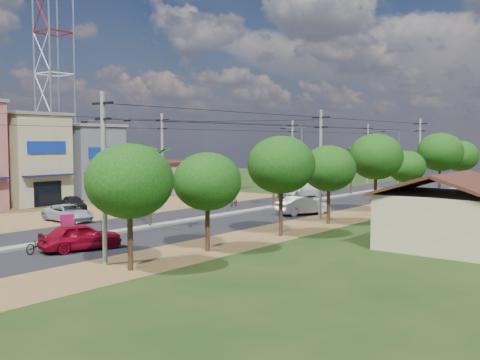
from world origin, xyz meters
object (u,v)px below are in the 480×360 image
object	(u,v)px
car_red_near	(81,237)
car_white_far	(302,191)
car_parked_dark	(73,203)
car_parked_silver	(68,213)
car_silver_mid	(303,206)
moto_rider_east	(38,245)
roadside_sign	(67,220)

from	to	relation	value
car_red_near	car_white_far	world-z (taller)	car_red_near
car_red_near	car_parked_dark	bearing A→B (deg)	-18.68
car_parked_silver	car_silver_mid	bearing A→B (deg)	-36.73
car_silver_mid	moto_rider_east	xyz separation A→B (m)	(-2.98, -23.80, -0.30)
car_parked_silver	car_parked_dark	bearing A→B (deg)	54.17
moto_rider_east	roadside_sign	size ratio (longest dim) A/B	1.70
car_silver_mid	roadside_sign	bearing A→B (deg)	79.76
car_silver_mid	car_white_far	size ratio (longest dim) A/B	0.92
roadside_sign	car_parked_dark	bearing A→B (deg)	153.54
car_red_near	moto_rider_east	xyz separation A→B (m)	(-1.21, -2.06, -0.32)
car_parked_dark	car_silver_mid	bearing A→B (deg)	-39.09
car_white_far	car_parked_dark	distance (m)	25.86
car_silver_mid	car_parked_dark	bearing A→B (deg)	52.74
car_white_far	moto_rider_east	world-z (taller)	car_white_far
car_red_near	car_silver_mid	xyz separation A→B (m)	(1.78, 21.74, -0.01)
car_parked_silver	car_red_near	bearing A→B (deg)	-118.60
car_white_far	moto_rider_east	size ratio (longest dim) A/B	2.81
car_parked_silver	moto_rider_east	bearing A→B (deg)	-129.34
car_silver_mid	car_parked_silver	distance (m)	19.70
car_red_near	car_silver_mid	bearing A→B (deg)	-79.49
car_red_near	moto_rider_east	world-z (taller)	car_red_near
car_white_far	moto_rider_east	bearing A→B (deg)	-66.28
car_white_far	car_parked_silver	distance (m)	28.72
car_silver_mid	roadside_sign	distance (m)	19.69
roadside_sign	car_red_near	bearing A→B (deg)	-18.98
car_silver_mid	car_parked_dark	xyz separation A→B (m)	(-18.11, -10.78, -0.09)
car_parked_silver	moto_rider_east	xyz separation A→B (m)	(9.52, -8.56, -0.18)
car_white_far	roadside_sign	xyz separation A→B (m)	(-2.11, -29.85, -0.31)
car_white_far	car_parked_dark	xyz separation A→B (m)	(-9.72, -23.97, -0.06)
car_parked_dark	moto_rider_east	xyz separation A→B (m)	(15.12, -13.02, -0.21)
car_white_far	roadside_sign	distance (m)	29.92
car_silver_mid	car_white_far	distance (m)	15.63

